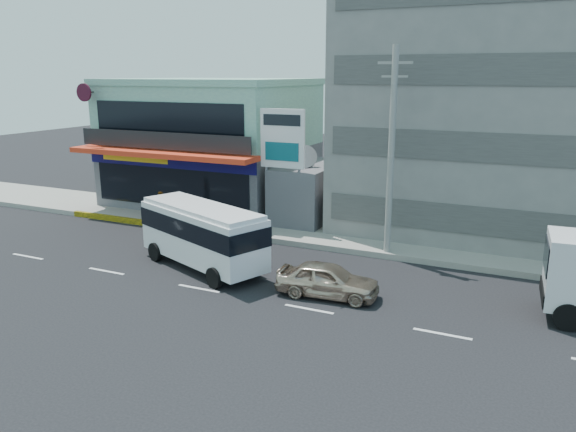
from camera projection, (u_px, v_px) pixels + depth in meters
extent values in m
plane|color=black|center=(199.00, 289.00, 23.45)|extent=(120.00, 120.00, 0.00)
cube|color=gray|center=(379.00, 240.00, 29.71)|extent=(70.00, 5.00, 0.30)
cube|color=#49484D|center=(214.00, 174.00, 38.53)|extent=(12.00, 10.00, 4.00)
cube|color=#94D2AF|center=(212.00, 115.00, 37.54)|extent=(12.00, 10.00, 4.00)
cube|color=red|center=(160.00, 154.00, 32.90)|extent=(12.40, 1.80, 0.30)
cube|color=#0D0A4C|center=(168.00, 161.00, 33.70)|extent=(12.00, 0.12, 0.80)
cube|color=black|center=(170.00, 186.00, 34.09)|extent=(11.00, 0.06, 2.60)
cube|color=gray|center=(500.00, 106.00, 30.80)|extent=(16.00, 12.00, 14.00)
cube|color=#49484D|center=(310.00, 194.00, 33.56)|extent=(3.00, 6.00, 3.50)
cylinder|color=slate|center=(304.00, 166.00, 32.23)|extent=(1.50, 1.50, 0.15)
cylinder|color=gray|center=(266.00, 174.00, 31.34)|extent=(0.16, 0.16, 6.50)
cylinder|color=gray|center=(299.00, 177.00, 30.52)|extent=(0.16, 0.16, 6.50)
cube|color=white|center=(283.00, 139.00, 30.43)|extent=(2.60, 0.18, 3.20)
cylinder|color=#999993|center=(391.00, 156.00, 26.26)|extent=(0.30, 0.30, 10.00)
cube|color=#999993|center=(395.00, 63.00, 25.22)|extent=(1.60, 0.12, 0.12)
cube|color=#999993|center=(395.00, 76.00, 25.37)|extent=(1.20, 0.10, 0.10)
cube|color=white|center=(202.00, 235.00, 25.56)|extent=(7.31, 4.67, 2.30)
cube|color=black|center=(202.00, 225.00, 25.45)|extent=(7.38, 4.73, 0.85)
cube|color=white|center=(201.00, 208.00, 25.25)|extent=(7.05, 4.41, 0.20)
cylinder|color=black|center=(155.00, 252.00, 26.82)|extent=(0.94, 0.60, 0.90)
cylinder|color=black|center=(194.00, 243.00, 28.28)|extent=(0.94, 0.60, 0.90)
cylinder|color=black|center=(214.00, 278.00, 23.42)|extent=(0.94, 0.60, 0.90)
cylinder|color=black|center=(255.00, 266.00, 24.87)|extent=(0.94, 0.60, 0.90)
imported|color=#C1AB93|center=(328.00, 280.00, 22.48)|extent=(4.27, 2.02, 1.41)
cylinder|color=black|center=(568.00, 317.00, 19.53)|extent=(1.01, 0.36, 1.00)
cylinder|color=black|center=(563.00, 294.00, 21.60)|extent=(1.01, 0.36, 1.00)
imported|color=#581D0C|center=(163.00, 223.00, 31.99)|extent=(1.82, 0.75, 0.93)
imported|color=#66594C|center=(162.00, 206.00, 31.75)|extent=(0.45, 0.65, 1.71)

